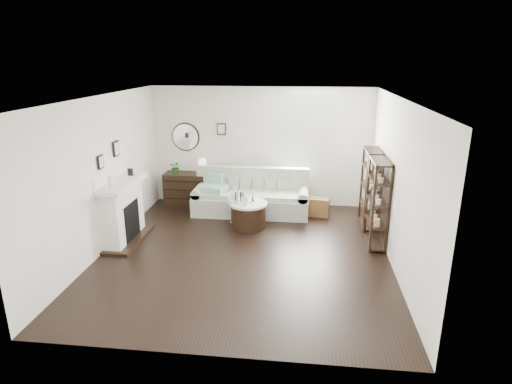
# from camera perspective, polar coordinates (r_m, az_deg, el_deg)

# --- Properties ---
(room) EXTENTS (5.50, 5.50, 5.50)m
(room) POSITION_cam_1_polar(r_m,az_deg,el_deg) (9.68, 4.97, 7.27)
(room) COLOR black
(room) RESTS_ON ground
(fireplace) EXTENTS (0.50, 1.40, 1.84)m
(fireplace) POSITION_cam_1_polar(r_m,az_deg,el_deg) (8.33, -17.28, -2.74)
(fireplace) COLOR white
(fireplace) RESTS_ON ground
(shelf_unit_far) EXTENTS (0.30, 0.80, 1.60)m
(shelf_unit_far) POSITION_cam_1_polar(r_m,az_deg,el_deg) (8.84, 14.99, 0.44)
(shelf_unit_far) COLOR black
(shelf_unit_far) RESTS_ON ground
(shelf_unit_near) EXTENTS (0.30, 0.80, 1.60)m
(shelf_unit_near) POSITION_cam_1_polar(r_m,az_deg,el_deg) (8.00, 15.86, -1.45)
(shelf_unit_near) COLOR black
(shelf_unit_near) RESTS_ON ground
(sofa) EXTENTS (2.51, 0.87, 0.98)m
(sofa) POSITION_cam_1_polar(r_m,az_deg,el_deg) (9.46, -0.65, -0.88)
(sofa) COLOR #AAB39F
(sofa) RESTS_ON ground
(quilt) EXTENTS (0.64, 0.57, 0.14)m
(quilt) POSITION_cam_1_polar(r_m,az_deg,el_deg) (9.40, -5.73, 0.51)
(quilt) COLOR #27916E
(quilt) RESTS_ON sofa
(suitcase) EXTENTS (0.64, 0.30, 0.41)m
(suitcase) POSITION_cam_1_polar(r_m,az_deg,el_deg) (9.37, 7.84, -2.00)
(suitcase) COLOR brown
(suitcase) RESTS_ON ground
(dresser) EXTENTS (1.13, 0.48, 0.75)m
(dresser) POSITION_cam_1_polar(r_m,az_deg,el_deg) (10.10, -8.87, 0.43)
(dresser) COLOR black
(dresser) RESTS_ON ground
(table_lamp) EXTENTS (0.24, 0.24, 0.36)m
(table_lamp) POSITION_cam_1_polar(r_m,az_deg,el_deg) (9.87, -7.18, 3.44)
(table_lamp) COLOR beige
(table_lamp) RESTS_ON dresser
(potted_plant) EXTENTS (0.32, 0.29, 0.29)m
(potted_plant) POSITION_cam_1_polar(r_m,az_deg,el_deg) (9.99, -10.64, 3.25)
(potted_plant) COLOR #1E4F16
(potted_plant) RESTS_ON dresser
(drum_table) EXTENTS (0.77, 0.77, 0.53)m
(drum_table) POSITION_cam_1_polar(r_m,az_deg,el_deg) (8.65, -1.03, -3.06)
(drum_table) COLOR black
(drum_table) RESTS_ON ground
(pedestal_table) EXTENTS (0.47, 0.47, 0.57)m
(pedestal_table) POSITION_cam_1_polar(r_m,az_deg,el_deg) (8.69, -2.33, -1.24)
(pedestal_table) COLOR silver
(pedestal_table) RESTS_ON ground
(eiffel_drum) EXTENTS (0.11, 0.11, 0.18)m
(eiffel_drum) POSITION_cam_1_polar(r_m,az_deg,el_deg) (8.57, -0.43, -0.77)
(eiffel_drum) COLOR black
(eiffel_drum) RESTS_ON drum_table
(bottle_drum) EXTENTS (0.07, 0.07, 0.31)m
(bottle_drum) POSITION_cam_1_polar(r_m,az_deg,el_deg) (8.45, -2.41, -0.56)
(bottle_drum) COLOR silver
(bottle_drum) RESTS_ON drum_table
(card_frame_drum) EXTENTS (0.14, 0.07, 0.18)m
(card_frame_drum) POSITION_cam_1_polar(r_m,az_deg,el_deg) (8.36, -1.58, -1.26)
(card_frame_drum) COLOR silver
(card_frame_drum) RESTS_ON drum_table
(eiffel_ped) EXTENTS (0.11, 0.11, 0.17)m
(eiffel_ped) POSITION_cam_1_polar(r_m,az_deg,el_deg) (8.66, -1.71, -0.37)
(eiffel_ped) COLOR black
(eiffel_ped) RESTS_ON pedestal_table
(flask_ped) EXTENTS (0.15, 0.15, 0.28)m
(flask_ped) POSITION_cam_1_polar(r_m,az_deg,el_deg) (8.66, -2.86, -0.00)
(flask_ped) COLOR silver
(flask_ped) RESTS_ON pedestal_table
(card_frame_ped) EXTENTS (0.15, 0.09, 0.18)m
(card_frame_ped) POSITION_cam_1_polar(r_m,az_deg,el_deg) (8.52, -2.33, -0.61)
(card_frame_ped) COLOR black
(card_frame_ped) RESTS_ON pedestal_table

